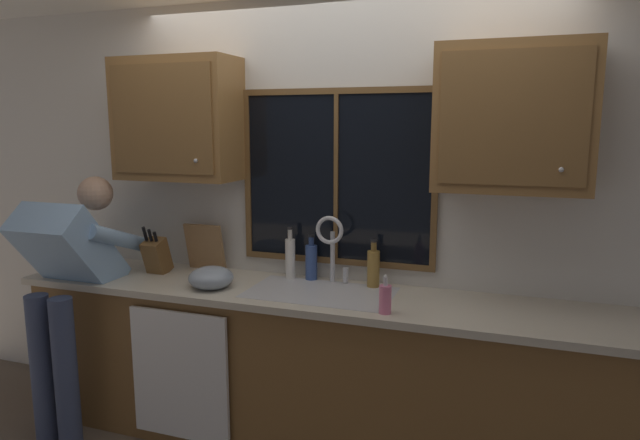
% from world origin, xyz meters
% --- Properties ---
extents(back_wall, '(5.99, 0.12, 2.55)m').
position_xyz_m(back_wall, '(0.00, 0.06, 1.27)').
color(back_wall, silver).
rests_on(back_wall, floor).
extents(window_glass, '(1.10, 0.02, 0.95)m').
position_xyz_m(window_glass, '(-0.03, -0.01, 1.52)').
color(window_glass, black).
extents(window_frame_top, '(1.17, 0.02, 0.04)m').
position_xyz_m(window_frame_top, '(-0.03, -0.02, 2.02)').
color(window_frame_top, brown).
extents(window_frame_bottom, '(1.17, 0.02, 0.04)m').
position_xyz_m(window_frame_bottom, '(-0.03, -0.02, 1.03)').
color(window_frame_bottom, brown).
extents(window_frame_left, '(0.03, 0.02, 0.95)m').
position_xyz_m(window_frame_left, '(-0.59, -0.02, 1.52)').
color(window_frame_left, brown).
extents(window_frame_right, '(0.03, 0.02, 0.95)m').
position_xyz_m(window_frame_right, '(0.54, -0.02, 1.52)').
color(window_frame_right, brown).
extents(window_mullion_center, '(0.02, 0.02, 0.95)m').
position_xyz_m(window_mullion_center, '(-0.03, -0.02, 1.52)').
color(window_mullion_center, brown).
extents(lower_cabinet_run, '(3.59, 0.58, 0.88)m').
position_xyz_m(lower_cabinet_run, '(0.00, -0.29, 0.44)').
color(lower_cabinet_run, brown).
rests_on(lower_cabinet_run, floor).
extents(countertop, '(3.65, 0.62, 0.04)m').
position_xyz_m(countertop, '(0.00, -0.31, 0.90)').
color(countertop, beige).
rests_on(countertop, lower_cabinet_run).
extents(dishwasher_front, '(0.60, 0.02, 0.74)m').
position_xyz_m(dishwasher_front, '(-0.75, -0.61, 0.46)').
color(dishwasher_front, white).
extents(upper_cabinet_left, '(0.74, 0.36, 0.72)m').
position_xyz_m(upper_cabinet_left, '(-0.98, -0.17, 1.86)').
color(upper_cabinet_left, olive).
extents(upper_cabinet_right, '(0.74, 0.36, 0.72)m').
position_xyz_m(upper_cabinet_right, '(0.92, -0.17, 1.86)').
color(upper_cabinet_right, olive).
extents(sink, '(0.80, 0.46, 0.21)m').
position_xyz_m(sink, '(-0.03, -0.30, 0.82)').
color(sink, '#B7B7BC').
rests_on(sink, lower_cabinet_run).
extents(faucet, '(0.18, 0.09, 0.40)m').
position_xyz_m(faucet, '(-0.02, -0.12, 1.17)').
color(faucet, silver).
rests_on(faucet, countertop).
extents(person_standing, '(0.53, 0.71, 1.52)m').
position_xyz_m(person_standing, '(-1.48, -0.59, 0.95)').
color(person_standing, '#384260').
rests_on(person_standing, floor).
extents(knife_block, '(0.12, 0.18, 0.32)m').
position_xyz_m(knife_block, '(-1.12, -0.25, 1.03)').
color(knife_block, brown).
rests_on(knife_block, countertop).
extents(cutting_board, '(0.26, 0.08, 0.30)m').
position_xyz_m(cutting_board, '(-0.88, -0.08, 1.07)').
color(cutting_board, '#997047').
rests_on(cutting_board, countertop).
extents(mixing_bowl, '(0.25, 0.25, 0.13)m').
position_xyz_m(mixing_bowl, '(-0.64, -0.41, 0.98)').
color(mixing_bowl, '#8C99A8').
rests_on(mixing_bowl, countertop).
extents(soap_dispenser, '(0.06, 0.07, 0.20)m').
position_xyz_m(soap_dispenser, '(0.38, -0.52, 0.99)').
color(soap_dispenser, pink).
rests_on(soap_dispenser, countertop).
extents(bottle_green_glass, '(0.07, 0.07, 0.27)m').
position_xyz_m(bottle_green_glass, '(-0.16, -0.07, 1.03)').
color(bottle_green_glass, '#334C8C').
rests_on(bottle_green_glass, countertop).
extents(bottle_tall_clear, '(0.06, 0.06, 0.31)m').
position_xyz_m(bottle_tall_clear, '(-0.29, -0.09, 1.05)').
color(bottle_tall_clear, silver).
rests_on(bottle_tall_clear, countertop).
extents(bottle_amber_small, '(0.07, 0.07, 0.27)m').
position_xyz_m(bottle_amber_small, '(0.22, -0.10, 1.03)').
color(bottle_amber_small, olive).
rests_on(bottle_amber_small, countertop).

